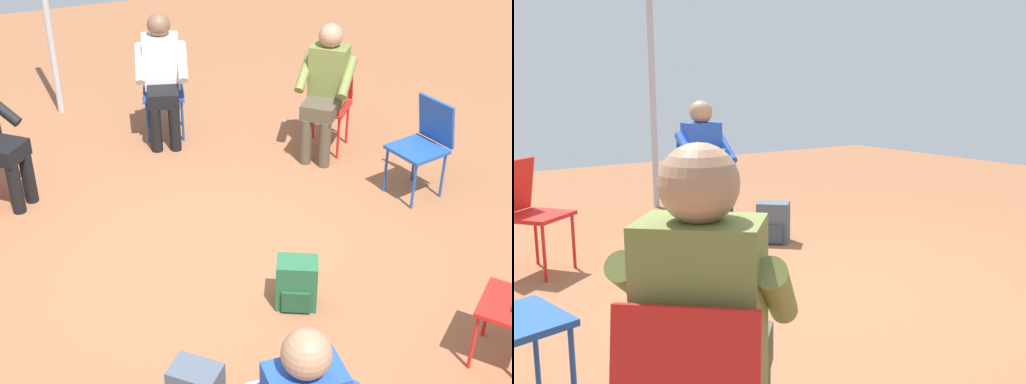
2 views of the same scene
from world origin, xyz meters
TOP-DOWN VIEW (x-y plane):
  - ground_plane at (0.00, 0.00)m, footprint 14.00×14.00m
  - chair_west at (-2.32, 0.32)m, footprint 0.52×0.49m
  - chair_north at (-0.33, 2.03)m, footprint 0.47×0.51m
  - chair_northwest at (-1.43, 1.70)m, footprint 0.59×0.58m
  - person_in_white at (-2.15, 0.27)m, footprint 0.58×0.58m
  - person_in_olive at (-1.30, 1.58)m, footprint 0.63×0.63m
  - backpack_by_empty_chair at (0.65, 0.41)m, footprint 0.31×0.34m

SIDE VIEW (x-z plane):
  - ground_plane at x=0.00m, z-range 0.00..0.00m
  - backpack_by_empty_chair at x=0.65m, z-range -0.02..0.34m
  - chair_west at x=-2.32m, z-range 0.07..0.92m
  - chair_north at x=-0.33m, z-range 0.07..0.92m
  - chair_northwest at x=-1.43m, z-range 0.07..0.92m
  - person_in_white at x=-2.15m, z-range 0.07..1.31m
  - person_in_olive at x=-1.30m, z-range 0.07..1.31m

